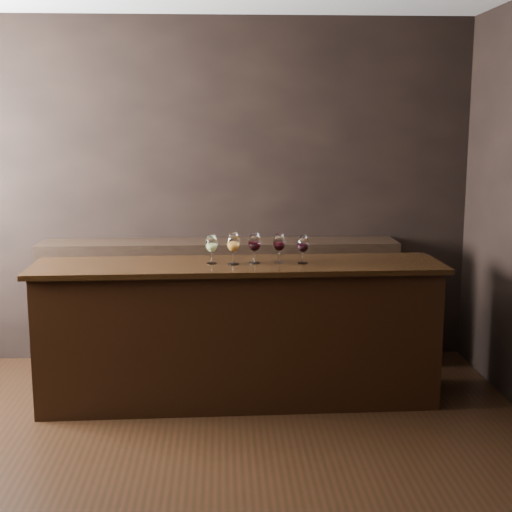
{
  "coord_description": "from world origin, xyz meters",
  "views": [
    {
      "loc": [
        0.47,
        -3.61,
        1.93
      ],
      "look_at": [
        0.7,
        1.24,
        1.05
      ],
      "focal_mm": 50.0,
      "sensor_mm": 36.0,
      "label": 1
    }
  ],
  "objects_px": {
    "glass_white": "(211,245)",
    "glass_red_c": "(303,245)",
    "glass_red_a": "(255,243)",
    "bar_counter": "(239,335)",
    "glass_red_b": "(279,243)",
    "back_bar_shelf": "(220,303)",
    "glass_amber": "(233,243)"
  },
  "relations": [
    {
      "from": "glass_red_b",
      "to": "glass_white",
      "type": "bearing_deg",
      "value": -178.95
    },
    {
      "from": "bar_counter",
      "to": "glass_white",
      "type": "height_order",
      "value": "glass_white"
    },
    {
      "from": "glass_white",
      "to": "glass_red_a",
      "type": "distance_m",
      "value": 0.3
    },
    {
      "from": "back_bar_shelf",
      "to": "glass_red_c",
      "type": "height_order",
      "value": "glass_red_c"
    },
    {
      "from": "glass_white",
      "to": "bar_counter",
      "type": "bearing_deg",
      "value": -1.48
    },
    {
      "from": "glass_red_b",
      "to": "glass_red_c",
      "type": "bearing_deg",
      "value": -11.58
    },
    {
      "from": "back_bar_shelf",
      "to": "glass_red_a",
      "type": "distance_m",
      "value": 1.04
    },
    {
      "from": "bar_counter",
      "to": "glass_amber",
      "type": "distance_m",
      "value": 0.66
    },
    {
      "from": "back_bar_shelf",
      "to": "glass_white",
      "type": "bearing_deg",
      "value": -93.51
    },
    {
      "from": "bar_counter",
      "to": "glass_red_a",
      "type": "xyz_separation_m",
      "value": [
        0.11,
        0.0,
        0.66
      ]
    },
    {
      "from": "back_bar_shelf",
      "to": "glass_amber",
      "type": "distance_m",
      "value": 1.04
    },
    {
      "from": "bar_counter",
      "to": "glass_red_a",
      "type": "height_order",
      "value": "glass_red_a"
    },
    {
      "from": "back_bar_shelf",
      "to": "glass_red_c",
      "type": "distance_m",
      "value": 1.17
    },
    {
      "from": "glass_red_a",
      "to": "glass_red_b",
      "type": "height_order",
      "value": "glass_red_a"
    },
    {
      "from": "glass_red_a",
      "to": "glass_red_b",
      "type": "xyz_separation_m",
      "value": [
        0.17,
        0.01,
        -0.0
      ]
    },
    {
      "from": "back_bar_shelf",
      "to": "glass_white",
      "type": "xyz_separation_m",
      "value": [
        -0.05,
        -0.79,
        0.62
      ]
    },
    {
      "from": "glass_white",
      "to": "glass_red_c",
      "type": "bearing_deg",
      "value": -2.24
    },
    {
      "from": "glass_amber",
      "to": "glass_white",
      "type": "bearing_deg",
      "value": 166.19
    },
    {
      "from": "back_bar_shelf",
      "to": "glass_red_c",
      "type": "bearing_deg",
      "value": -54.45
    },
    {
      "from": "bar_counter",
      "to": "glass_amber",
      "type": "height_order",
      "value": "glass_amber"
    },
    {
      "from": "glass_white",
      "to": "glass_red_b",
      "type": "relative_size",
      "value": 0.96
    },
    {
      "from": "bar_counter",
      "to": "glass_red_c",
      "type": "xyz_separation_m",
      "value": [
        0.45,
        -0.02,
        0.65
      ]
    },
    {
      "from": "glass_red_c",
      "to": "glass_white",
      "type": "bearing_deg",
      "value": 177.76
    },
    {
      "from": "back_bar_shelf",
      "to": "glass_amber",
      "type": "xyz_separation_m",
      "value": [
        0.1,
        -0.83,
        0.63
      ]
    },
    {
      "from": "bar_counter",
      "to": "glass_red_b",
      "type": "bearing_deg",
      "value": 1.33
    },
    {
      "from": "glass_red_a",
      "to": "glass_amber",
      "type": "bearing_deg",
      "value": -166.1
    },
    {
      "from": "glass_red_a",
      "to": "bar_counter",
      "type": "bearing_deg",
      "value": -177.75
    },
    {
      "from": "glass_amber",
      "to": "glass_red_a",
      "type": "distance_m",
      "value": 0.15
    },
    {
      "from": "back_bar_shelf",
      "to": "glass_amber",
      "type": "bearing_deg",
      "value": -83.01
    },
    {
      "from": "glass_amber",
      "to": "back_bar_shelf",
      "type": "bearing_deg",
      "value": 96.99
    },
    {
      "from": "back_bar_shelf",
      "to": "glass_red_b",
      "type": "bearing_deg",
      "value": -61.75
    },
    {
      "from": "glass_white",
      "to": "glass_red_a",
      "type": "height_order",
      "value": "glass_red_a"
    }
  ]
}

